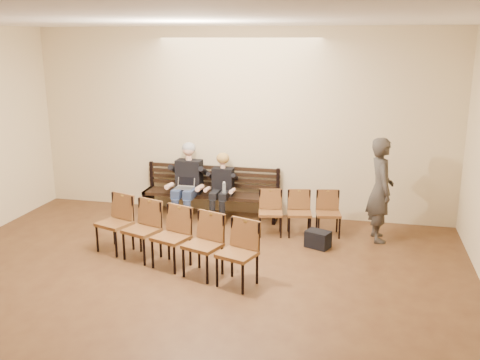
% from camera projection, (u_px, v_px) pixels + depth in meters
% --- Properties ---
extents(ground, '(10.00, 10.00, 0.00)m').
position_uv_depth(ground, '(133.00, 354.00, 5.75)').
color(ground, brown).
rests_on(ground, ground).
extents(room_walls, '(8.02, 10.01, 3.51)m').
position_uv_depth(room_walls, '(151.00, 109.00, 5.84)').
color(room_walls, beige).
rests_on(room_walls, ground).
extents(bench, '(2.60, 0.90, 0.45)m').
position_uv_depth(bench, '(210.00, 204.00, 10.18)').
color(bench, black).
rests_on(bench, ground).
extents(seated_man, '(0.59, 0.82, 1.42)m').
position_uv_depth(seated_man, '(188.00, 180.00, 10.03)').
color(seated_man, black).
rests_on(seated_man, ground).
extents(seated_woman, '(0.48, 0.66, 1.11)m').
position_uv_depth(seated_woman, '(222.00, 190.00, 9.92)').
color(seated_woman, black).
rests_on(seated_woman, ground).
extents(laptop, '(0.37, 0.32, 0.24)m').
position_uv_depth(laptop, '(184.00, 190.00, 9.89)').
color(laptop, silver).
rests_on(laptop, bench).
extents(water_bottle, '(0.08, 0.08, 0.22)m').
position_uv_depth(water_bottle, '(224.00, 194.00, 9.70)').
color(water_bottle, silver).
rests_on(water_bottle, bench).
extents(bag, '(0.45, 0.38, 0.28)m').
position_uv_depth(bag, '(318.00, 239.00, 8.65)').
color(bag, black).
rests_on(bag, ground).
extents(passerby, '(0.63, 0.82, 2.01)m').
position_uv_depth(passerby, '(381.00, 182.00, 8.77)').
color(passerby, '#37322D').
rests_on(passerby, ground).
extents(chair_row_front, '(1.45, 0.68, 0.78)m').
position_uv_depth(chair_row_front, '(299.00, 214.00, 9.13)').
color(chair_row_front, brown).
rests_on(chair_row_front, ground).
extents(chair_row_back, '(2.79, 1.38, 0.91)m').
position_uv_depth(chair_row_back, '(171.00, 238.00, 7.84)').
color(chair_row_back, brown).
rests_on(chair_row_back, ground).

